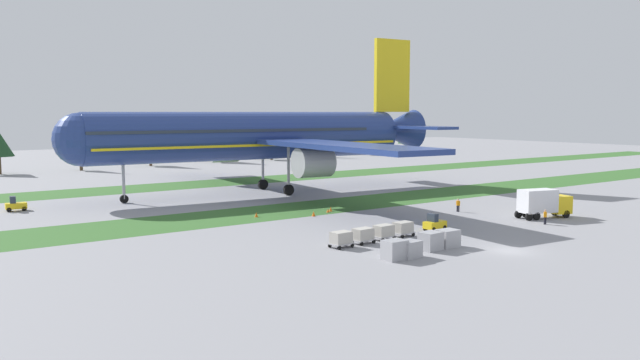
{
  "coord_description": "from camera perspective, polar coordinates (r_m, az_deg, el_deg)",
  "views": [
    {
      "loc": [
        -49.23,
        -37.46,
        13.01
      ],
      "look_at": [
        0.68,
        31.27,
        4.0
      ],
      "focal_mm": 35.93,
      "sensor_mm": 36.0,
      "label": 1
    }
  ],
  "objects": [
    {
      "name": "cargo_dolly_fourth",
      "position": [
        61.98,
        1.89,
        -5.2
      ],
      "size": [
        2.29,
        1.64,
        1.55
      ],
      "rotation": [
        0.0,
        0.0,
        -1.51
      ],
      "color": "#A3A3A8",
      "rests_on": "ground"
    },
    {
      "name": "uld_container_2",
      "position": [
        63.44,
        11.3,
        -5.11
      ],
      "size": [
        2.06,
        1.68,
        1.7
      ],
      "primitive_type": "cube",
      "rotation": [
        0.0,
        0.0,
        -0.04
      ],
      "color": "#A3A3A8",
      "rests_on": "ground"
    },
    {
      "name": "catering_truck",
      "position": [
        83.59,
        19.29,
        -1.89
      ],
      "size": [
        7.31,
        4.04,
        3.58
      ],
      "rotation": [
        0.0,
        0.0,
        -1.84
      ],
      "color": "yellow",
      "rests_on": "ground"
    },
    {
      "name": "uld_container_1",
      "position": [
        57.35,
        6.66,
        -6.2
      ],
      "size": [
        2.01,
        1.61,
        1.76
      ],
      "primitive_type": "cube",
      "rotation": [
        0.0,
        0.0,
        -0.0
      ],
      "color": "#A3A3A8",
      "rests_on": "ground"
    },
    {
      "name": "uld_container_3",
      "position": [
        61.68,
        9.82,
        -5.38
      ],
      "size": [
        2.11,
        1.74,
        1.75
      ],
      "primitive_type": "cube",
      "rotation": [
        0.0,
        0.0,
        0.07
      ],
      "color": "#A3A3A8",
      "rests_on": "ground"
    },
    {
      "name": "uld_container_0",
      "position": [
        58.41,
        7.93,
        -6.11
      ],
      "size": [
        2.16,
        1.81,
        1.52
      ],
      "primitive_type": "cube",
      "rotation": [
        0.0,
        0.0,
        0.11
      ],
      "color": "#A3A3A8",
      "rests_on": "ground"
    },
    {
      "name": "taxiway_marker_0",
      "position": [
        80.38,
        -0.58,
        -3.02
      ],
      "size": [
        0.44,
        0.44,
        0.66
      ],
      "primitive_type": "cone",
      "color": "orange",
      "rests_on": "ground"
    },
    {
      "name": "pushback_tractor",
      "position": [
        93.75,
        -25.5,
        -2.01
      ],
      "size": [
        2.7,
        1.51,
        1.97
      ],
      "rotation": [
        0.0,
        0.0,
        4.63
      ],
      "color": "yellow",
      "rests_on": "ground"
    },
    {
      "name": "ground_crew_loader",
      "position": [
        85.84,
        12.2,
        -2.16
      ],
      "size": [
        0.36,
        0.54,
        1.74
      ],
      "rotation": [
        0.0,
        0.0,
        1.83
      ],
      "color": "black",
      "rests_on": "ground"
    },
    {
      "name": "taxiway_marker_1",
      "position": [
        84.38,
        0.96,
        -2.6
      ],
      "size": [
        0.44,
        0.44,
        0.62
      ],
      "primitive_type": "cone",
      "color": "orange",
      "rests_on": "ground"
    },
    {
      "name": "cargo_dolly_third",
      "position": [
        63.9,
        3.85,
        -4.87
      ],
      "size": [
        2.29,
        1.64,
        1.55
      ],
      "rotation": [
        0.0,
        0.0,
        -1.51
      ],
      "color": "#A3A3A8",
      "rests_on": "ground"
    },
    {
      "name": "baggage_tug",
      "position": [
        71.69,
        10.16,
        -3.84
      ],
      "size": [
        2.68,
        1.46,
        1.97
      ],
      "rotation": [
        0.0,
        0.0,
        -1.51
      ],
      "color": "yellow",
      "rests_on": "ground"
    },
    {
      "name": "cargo_dolly_lead",
      "position": [
        67.96,
        7.41,
        -4.24
      ],
      "size": [
        2.29,
        1.64,
        1.55
      ],
      "rotation": [
        0.0,
        0.0,
        -1.51
      ],
      "color": "#A3A3A8",
      "rests_on": "ground"
    },
    {
      "name": "grass_strip_near",
      "position": [
        87.2,
        -1.16,
        -2.52
      ],
      "size": [
        320.0,
        11.82,
        0.01
      ],
      "primitive_type": "cube",
      "color": "#336028",
      "rests_on": "ground"
    },
    {
      "name": "grass_strip_far",
      "position": [
        117.98,
        -11.1,
        -0.39
      ],
      "size": [
        320.0,
        11.82,
        0.01
      ],
      "primitive_type": "cube",
      "color": "#336028",
      "rests_on": "ground"
    },
    {
      "name": "distant_tree_line",
      "position": [
        157.68,
        -17.69,
        3.68
      ],
      "size": [
        193.65,
        10.46,
        12.96
      ],
      "color": "#4C3823",
      "rests_on": "ground"
    },
    {
      "name": "airliner",
      "position": [
        102.91,
        -5.36,
        3.97
      ],
      "size": [
        62.69,
        77.63,
        25.96
      ],
      "rotation": [
        0.0,
        0.0,
        1.49
      ],
      "color": "navy",
      "rests_on": "ground"
    },
    {
      "name": "taxiway_marker_3",
      "position": [
        83.55,
        0.71,
        -2.74
      ],
      "size": [
        0.44,
        0.44,
        0.46
      ],
      "primitive_type": "cone",
      "color": "orange",
      "rests_on": "ground"
    },
    {
      "name": "ground_crew_marshaller",
      "position": [
        79.08,
        19.42,
        -3.07
      ],
      "size": [
        0.56,
        0.36,
        1.74
      ],
      "rotation": [
        0.0,
        0.0,
        3.2
      ],
      "color": "black",
      "rests_on": "ground"
    },
    {
      "name": "taxiway_marker_2",
      "position": [
        80.2,
        -5.69,
        -3.1
      ],
      "size": [
        0.44,
        0.44,
        0.59
      ],
      "primitive_type": "cone",
      "color": "orange",
      "rests_on": "ground"
    },
    {
      "name": "ground_plane",
      "position": [
        63.21,
        16.47,
        -6.07
      ],
      "size": [
        400.0,
        400.0,
        0.0
      ],
      "primitive_type": "plane",
      "color": "gray"
    },
    {
      "name": "cargo_dolly_second",
      "position": [
        65.9,
        5.69,
        -4.55
      ],
      "size": [
        2.29,
        1.64,
        1.55
      ],
      "rotation": [
        0.0,
        0.0,
        -1.51
      ],
      "color": "#A3A3A8",
      "rests_on": "ground"
    }
  ]
}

